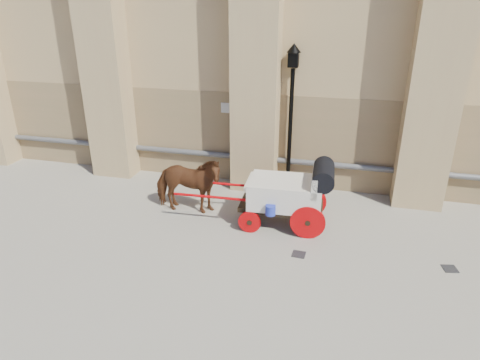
# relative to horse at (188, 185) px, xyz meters

# --- Properties ---
(ground) EXTENTS (90.00, 90.00, 0.00)m
(ground) POSITION_rel_horse_xyz_m (2.46, -1.37, -0.87)
(ground) COLOR gray
(ground) RESTS_ON ground
(horse) EXTENTS (2.10, 1.04, 1.73)m
(horse) POSITION_rel_horse_xyz_m (0.00, 0.00, 0.00)
(horse) COLOR brown
(horse) RESTS_ON ground
(carriage) EXTENTS (4.27, 1.56, 1.85)m
(carriage) POSITION_rel_horse_xyz_m (2.95, -0.04, 0.13)
(carriage) COLOR black
(carriage) RESTS_ON ground
(street_lamp) EXTENTS (0.43, 0.43, 4.56)m
(street_lamp) POSITION_rel_horse_xyz_m (2.53, 2.43, 1.57)
(street_lamp) COLOR black
(street_lamp) RESTS_ON ground
(drain_grate_near) EXTENTS (0.34, 0.34, 0.01)m
(drain_grate_near) POSITION_rel_horse_xyz_m (3.40, -1.47, -0.86)
(drain_grate_near) COLOR black
(drain_grate_near) RESTS_ON ground
(drain_grate_far) EXTENTS (0.38, 0.38, 0.01)m
(drain_grate_far) POSITION_rel_horse_xyz_m (6.86, -1.20, -0.86)
(drain_grate_far) COLOR black
(drain_grate_far) RESTS_ON ground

